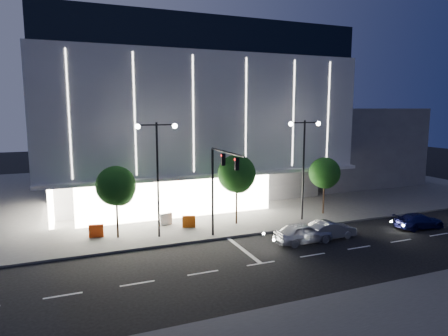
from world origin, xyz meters
TOP-DOWN VIEW (x-y plane):
  - ground at (0.00, 0.00)m, footprint 160.00×160.00m
  - sidewalk_museum at (5.00, 24.00)m, footprint 70.00×40.00m
  - museum at (2.98, 22.31)m, footprint 30.00×25.80m
  - annex_building at (26.00, 24.00)m, footprint 16.00×20.00m
  - traffic_mast at (1.00, 3.34)m, footprint 0.33×5.89m
  - street_lamp_west at (-3.00, 6.00)m, footprint 3.16×0.36m
  - street_lamp_east at (10.00, 6.00)m, footprint 3.16×0.36m
  - tree_left at (-5.97, 7.02)m, footprint 3.02×3.02m
  - tree_mid at (4.03, 7.02)m, footprint 3.25×3.25m
  - tree_right at (13.03, 7.02)m, footprint 2.91×2.91m
  - car_lead at (6.81, 0.96)m, footprint 4.51×1.83m
  - car_second at (9.28, 1.02)m, footprint 4.25×1.56m
  - car_third at (17.91, 0.41)m, footprint 4.45×2.07m
  - barrier_a at (-7.54, 7.70)m, footprint 1.12×0.40m
  - barrier_c at (-0.14, 7.47)m, footprint 1.12×0.60m
  - barrier_d at (-1.75, 8.92)m, footprint 1.13×0.47m

SIDE VIEW (x-z plane):
  - ground at x=0.00m, z-range 0.00..0.00m
  - sidewalk_museum at x=5.00m, z-range 0.00..0.15m
  - car_third at x=17.91m, z-range 0.00..1.26m
  - barrier_a at x=-7.54m, z-range 0.15..1.15m
  - barrier_c at x=-0.14m, z-range 0.15..1.15m
  - barrier_d at x=-1.75m, z-range 0.15..1.15m
  - car_second at x=9.28m, z-range 0.00..1.39m
  - car_lead at x=6.81m, z-range 0.00..1.53m
  - tree_right at x=13.03m, z-range 1.13..6.64m
  - tree_left at x=-5.97m, z-range 1.17..6.90m
  - tree_mid at x=4.03m, z-range 1.26..7.41m
  - annex_building at x=26.00m, z-range 0.00..10.00m
  - traffic_mast at x=1.00m, z-range 1.49..8.56m
  - street_lamp_west at x=-3.00m, z-range 1.46..10.46m
  - street_lamp_east at x=10.00m, z-range 1.46..10.46m
  - museum at x=2.98m, z-range 0.27..18.27m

